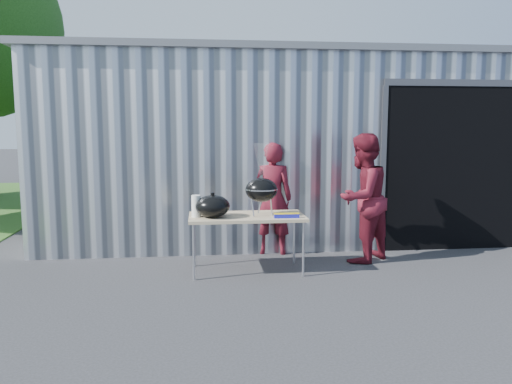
{
  "coord_description": "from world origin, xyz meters",
  "views": [
    {
      "loc": [
        -0.66,
        -5.56,
        1.89
      ],
      "look_at": [
        0.04,
        0.86,
        1.05
      ],
      "focal_mm": 35.0,
      "sensor_mm": 36.0,
      "label": 1
    }
  ],
  "objects": [
    {
      "name": "building",
      "position": [
        0.92,
        4.59,
        1.54
      ],
      "size": [
        8.2,
        6.2,
        3.1
      ],
      "color": "silver",
      "rests_on": "ground"
    },
    {
      "name": "white_tub",
      "position": [
        -0.63,
        1.06,
        0.8
      ],
      "size": [
        0.2,
        0.15,
        0.1
      ],
      "primitive_type": "cube",
      "color": "white",
      "rests_on": "folding_table"
    },
    {
      "name": "person_bystander",
      "position": [
        1.58,
        1.16,
        0.9
      ],
      "size": [
        1.11,
        1.08,
        1.81
      ],
      "primitive_type": "imported",
      "rotation": [
        0.0,
        0.0,
        3.81
      ],
      "color": "maroon",
      "rests_on": "ground"
    },
    {
      "name": "person_cook",
      "position": [
        0.38,
        1.71,
        0.83
      ],
      "size": [
        0.67,
        0.5,
        1.67
      ],
      "primitive_type": "imported",
      "rotation": [
        0.0,
        0.0,
        2.97
      ],
      "color": "maroon",
      "rests_on": "ground"
    },
    {
      "name": "grill_lid",
      "position": [
        -0.53,
        0.72,
        0.89
      ],
      "size": [
        0.44,
        0.44,
        0.32
      ],
      "color": "black",
      "rests_on": "folding_table"
    },
    {
      "name": "paper_towels",
      "position": [
        -0.73,
        0.77,
        0.89
      ],
      "size": [
        0.12,
        0.12,
        0.28
      ],
      "primitive_type": "cylinder",
      "color": "white",
      "rests_on": "folding_table"
    },
    {
      "name": "ground",
      "position": [
        0.0,
        0.0,
        0.0
      ],
      "size": [
        80.0,
        80.0,
        0.0
      ],
      "primitive_type": "plane",
      "color": "#2B2B2E"
    },
    {
      "name": "foil_box",
      "position": [
        0.4,
        0.57,
        0.78
      ],
      "size": [
        0.32,
        0.05,
        0.06
      ],
      "color": "#191BA6",
      "rests_on": "folding_table"
    },
    {
      "name": "kettle_grill",
      "position": [
        0.11,
        0.8,
        1.17
      ],
      "size": [
        0.42,
        0.42,
        0.93
      ],
      "color": "black",
      "rests_on": "folding_table"
    },
    {
      "name": "folding_table",
      "position": [
        -0.08,
        0.82,
        0.71
      ],
      "size": [
        1.5,
        0.75,
        0.75
      ],
      "color": "tan",
      "rests_on": "ground"
    }
  ]
}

